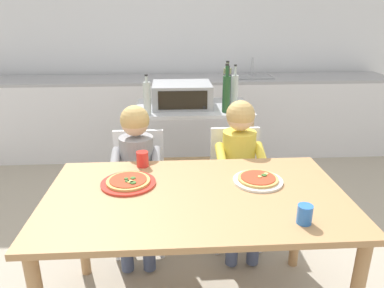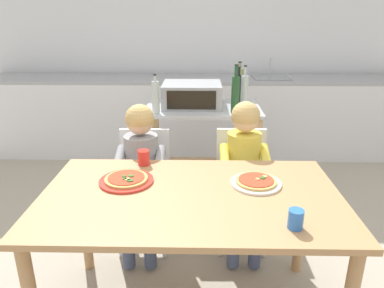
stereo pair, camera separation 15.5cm
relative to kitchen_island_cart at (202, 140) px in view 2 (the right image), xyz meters
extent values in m
plane|color=#A89E8C|center=(-0.07, -0.13, -0.57)|extent=(11.27, 11.27, 0.00)
cube|color=silver|center=(-0.07, 1.62, 0.78)|extent=(5.32, 0.12, 2.70)
cube|color=silver|center=(-0.07, 1.21, -0.15)|extent=(4.79, 0.60, 0.85)
cube|color=#9E9EA3|center=(-0.07, 1.21, 0.30)|extent=(4.79, 0.60, 0.03)
cube|color=gray|center=(0.77, 1.21, 0.31)|extent=(0.40, 0.33, 0.02)
cylinder|color=#B7BABF|center=(0.77, 1.33, 0.41)|extent=(0.02, 0.02, 0.20)
cube|color=#B7BABF|center=(0.00, 0.00, 0.28)|extent=(0.91, 0.58, 0.02)
cube|color=tan|center=(0.00, 0.00, -0.27)|extent=(0.84, 0.53, 0.02)
cube|color=tan|center=(-0.42, -0.25, -0.15)|extent=(0.05, 0.05, 0.84)
cube|color=tan|center=(0.42, -0.25, -0.15)|extent=(0.05, 0.05, 0.84)
cube|color=tan|center=(-0.42, 0.25, -0.15)|extent=(0.05, 0.05, 0.84)
cube|color=tan|center=(0.42, 0.25, -0.15)|extent=(0.05, 0.05, 0.84)
cube|color=#999BA0|center=(-0.09, 0.01, 0.38)|extent=(0.46, 0.38, 0.19)
cube|color=black|center=(-0.09, -0.18, 0.38)|extent=(0.37, 0.01, 0.14)
cylinder|color=black|center=(0.07, -0.18, 0.33)|extent=(0.02, 0.01, 0.02)
cylinder|color=#1E4723|center=(0.24, -0.19, 0.43)|extent=(0.06, 0.06, 0.27)
cylinder|color=#1E4723|center=(0.24, -0.19, 0.60)|extent=(0.03, 0.03, 0.08)
cylinder|color=black|center=(0.24, -0.19, 0.65)|extent=(0.03, 0.03, 0.01)
cylinder|color=black|center=(0.28, 0.03, 0.42)|extent=(0.07, 0.07, 0.25)
cylinder|color=black|center=(0.28, 0.03, 0.57)|extent=(0.02, 0.02, 0.05)
cylinder|color=black|center=(0.28, 0.03, 0.60)|extent=(0.03, 0.03, 0.01)
cylinder|color=#ADB7B2|center=(-0.35, -0.23, 0.41)|extent=(0.05, 0.05, 0.24)
cylinder|color=#ADB7B2|center=(-0.35, -0.23, 0.55)|extent=(0.02, 0.02, 0.04)
cylinder|color=black|center=(-0.35, -0.23, 0.58)|extent=(0.02, 0.02, 0.01)
cylinder|color=olive|center=(0.31, 0.23, 0.42)|extent=(0.07, 0.07, 0.27)
cylinder|color=olive|center=(0.31, 0.23, 0.58)|extent=(0.03, 0.03, 0.05)
cylinder|color=black|center=(0.31, 0.23, 0.61)|extent=(0.03, 0.03, 0.01)
cylinder|color=#ADB7B2|center=(0.31, -0.11, 0.42)|extent=(0.05, 0.05, 0.26)
cylinder|color=#ADB7B2|center=(0.31, -0.11, 0.59)|extent=(0.02, 0.02, 0.07)
cylinder|color=black|center=(0.31, -0.11, 0.63)|extent=(0.02, 0.02, 0.01)
cube|color=#AD7F51|center=(-0.07, -1.26, 0.16)|extent=(1.47, 0.86, 0.03)
cylinder|color=#AD7F51|center=(-0.74, -0.89, -0.22)|extent=(0.06, 0.06, 0.71)
cylinder|color=#AD7F51|center=(0.61, -0.89, -0.22)|extent=(0.06, 0.06, 0.71)
cube|color=silver|center=(-0.41, -0.63, -0.13)|extent=(0.36, 0.36, 0.04)
cube|color=silver|center=(-0.41, -0.47, 0.06)|extent=(0.34, 0.03, 0.38)
cylinder|color=silver|center=(-0.26, -0.78, -0.35)|extent=(0.03, 0.03, 0.42)
cylinder|color=silver|center=(-0.56, -0.78, -0.35)|extent=(0.03, 0.03, 0.42)
cylinder|color=silver|center=(-0.26, -0.48, -0.35)|extent=(0.03, 0.03, 0.42)
cylinder|color=silver|center=(-0.56, -0.48, -0.35)|extent=(0.03, 0.03, 0.42)
cube|color=silver|center=(0.27, -0.61, -0.13)|extent=(0.36, 0.36, 0.04)
cube|color=silver|center=(0.27, -0.45, 0.06)|extent=(0.34, 0.03, 0.38)
cylinder|color=silver|center=(0.42, -0.76, -0.35)|extent=(0.03, 0.03, 0.42)
cylinder|color=silver|center=(0.12, -0.76, -0.35)|extent=(0.03, 0.03, 0.42)
cylinder|color=silver|center=(0.42, -0.46, -0.35)|extent=(0.03, 0.03, 0.42)
cylinder|color=silver|center=(0.12, -0.46, -0.35)|extent=(0.03, 0.03, 0.42)
cube|color=#424C6B|center=(-0.34, -0.77, -0.09)|extent=(0.10, 0.30, 0.10)
cylinder|color=#424C6B|center=(-0.34, -0.90, -0.33)|extent=(0.08, 0.08, 0.44)
cube|color=#424C6B|center=(-0.48, -0.77, -0.09)|extent=(0.10, 0.30, 0.10)
cylinder|color=#424C6B|center=(-0.48, -0.90, -0.33)|extent=(0.08, 0.08, 0.44)
cylinder|color=gray|center=(-0.28, -0.73, 0.12)|extent=(0.06, 0.26, 0.15)
cylinder|color=gray|center=(-0.54, -0.73, 0.12)|extent=(0.06, 0.26, 0.15)
cylinder|color=gray|center=(-0.41, -0.63, 0.08)|extent=(0.22, 0.22, 0.35)
sphere|color=beige|center=(-0.41, -0.63, 0.35)|extent=(0.18, 0.18, 0.18)
sphere|color=tan|center=(-0.41, -0.63, 0.37)|extent=(0.18, 0.18, 0.18)
cube|color=#424C6B|center=(0.34, -0.75, -0.09)|extent=(0.10, 0.30, 0.10)
cylinder|color=#424C6B|center=(0.34, -0.88, -0.33)|extent=(0.08, 0.08, 0.44)
cube|color=#424C6B|center=(0.20, -0.75, -0.09)|extent=(0.10, 0.30, 0.10)
cylinder|color=#424C6B|center=(0.20, -0.88, -0.33)|extent=(0.08, 0.08, 0.44)
cylinder|color=yellow|center=(0.40, -0.71, 0.13)|extent=(0.06, 0.26, 0.15)
cylinder|color=yellow|center=(0.14, -0.71, 0.13)|extent=(0.06, 0.26, 0.15)
cylinder|color=yellow|center=(0.27, -0.61, 0.09)|extent=(0.22, 0.22, 0.36)
sphere|color=beige|center=(0.27, -0.61, 0.37)|extent=(0.18, 0.18, 0.18)
sphere|color=tan|center=(0.27, -0.61, 0.39)|extent=(0.19, 0.19, 0.19)
cylinder|color=red|center=(-0.41, -1.13, 0.18)|extent=(0.28, 0.28, 0.01)
cylinder|color=tan|center=(-0.41, -1.13, 0.19)|extent=(0.22, 0.22, 0.01)
cylinder|color=#B23D23|center=(-0.41, -1.13, 0.20)|extent=(0.19, 0.19, 0.00)
cylinder|color=#386628|center=(-0.42, -1.13, 0.20)|extent=(0.02, 0.02, 0.01)
cylinder|color=#DBC666|center=(-0.39, -1.17, 0.20)|extent=(0.03, 0.03, 0.01)
cylinder|color=#386628|center=(-0.38, -1.12, 0.20)|extent=(0.03, 0.03, 0.01)
cylinder|color=#386628|center=(-0.38, -1.18, 0.20)|extent=(0.03, 0.03, 0.01)
cylinder|color=#386628|center=(-0.41, -1.16, 0.20)|extent=(0.02, 0.02, 0.01)
cylinder|color=white|center=(0.27, -1.15, 0.18)|extent=(0.26, 0.26, 0.01)
cylinder|color=tan|center=(0.27, -1.15, 0.19)|extent=(0.21, 0.21, 0.01)
cylinder|color=#B23D23|center=(0.27, -1.15, 0.20)|extent=(0.18, 0.18, 0.00)
cylinder|color=#DBC666|center=(0.27, -1.15, 0.20)|extent=(0.02, 0.02, 0.01)
cylinder|color=#386628|center=(0.30, -1.13, 0.20)|extent=(0.03, 0.03, 0.01)
cylinder|color=#DBC666|center=(0.32, -1.12, 0.20)|extent=(0.02, 0.02, 0.01)
cylinder|color=blue|center=(0.37, -1.54, 0.21)|extent=(0.06, 0.06, 0.08)
cylinder|color=red|center=(-0.35, -0.90, 0.21)|extent=(0.07, 0.07, 0.09)
camera|label=1|loc=(-0.18, -2.83, 1.01)|focal=33.82mm
camera|label=2|loc=(-0.03, -2.83, 1.01)|focal=33.82mm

